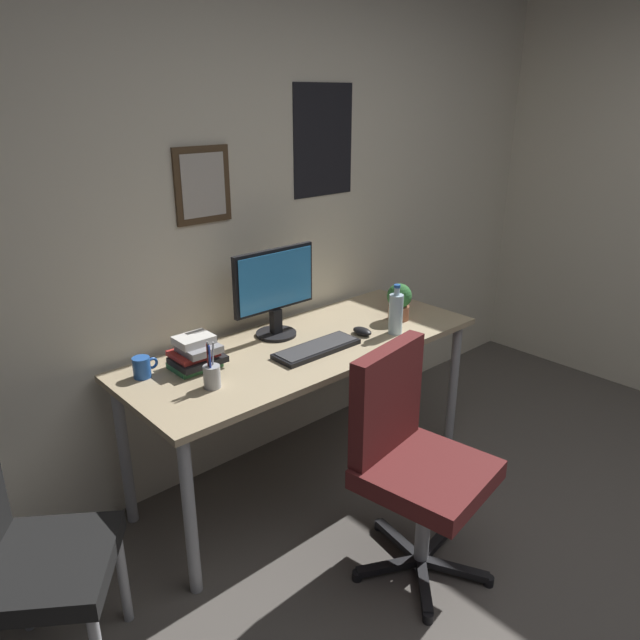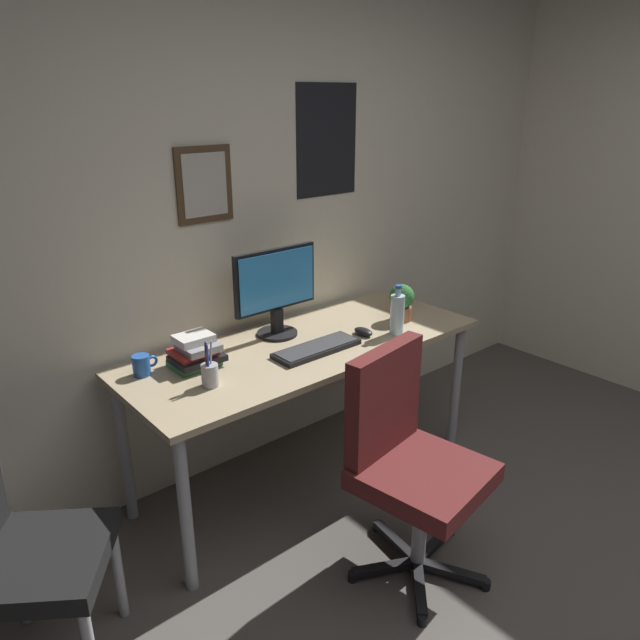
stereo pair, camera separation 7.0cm
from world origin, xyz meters
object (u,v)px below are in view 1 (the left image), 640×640
Objects in this scene: office_chair at (411,453)px; coffee_mug_near at (142,367)px; water_bottle at (396,313)px; pen_cup at (212,375)px; coffee_mug_far at (400,295)px; book_stack_left at (196,354)px; side_chair at (20,552)px; monitor at (275,289)px; potted_plant at (399,300)px; computer_mouse at (362,331)px; keyboard at (317,348)px.

office_chair reaches higher than coffee_mug_near.
water_bottle reaches higher than pen_cup.
coffee_mug_far is 0.55× the size of book_stack_left.
side_chair is 1.90× the size of monitor.
potted_plant is 0.91× the size of book_stack_left.
water_bottle is 1.26× the size of pen_cup.
computer_mouse is 0.55× the size of pen_cup.
keyboard is 2.15× the size of pen_cup.
coffee_mug_far is 0.60× the size of potted_plant.
coffee_mug_far reaches higher than computer_mouse.
monitor is (0.04, 0.91, 0.46)m from office_chair.
pen_cup is 0.21m from book_stack_left.
water_bottle is 2.16× the size of coffee_mug_far.
potted_plant is at bearing -11.26° from coffee_mug_near.
computer_mouse is (0.36, 0.63, 0.24)m from office_chair.
book_stack_left is at bearing 164.77° from computer_mouse.
book_stack_left reaches higher than keyboard.
coffee_mug_near reaches higher than computer_mouse.
book_stack_left is (-1.30, 0.03, 0.01)m from coffee_mug_far.
office_chair is at bearing -136.47° from coffee_mug_far.
monitor is 0.61m from water_bottle.
pen_cup is (-1.00, 0.10, -0.05)m from water_bottle.
monitor reaches higher than coffee_mug_far.
water_bottle reaches higher than book_stack_left.
side_chair is 1.00m from book_stack_left.
water_bottle is at bearing -12.14° from keyboard.
monitor is 0.73m from coffee_mug_near.
book_stack_left is at bearing -17.33° from coffee_mug_near.
pen_cup is at bearing -153.24° from monitor.
monitor is 2.16× the size of book_stack_left.
water_bottle is (0.14, -0.09, 0.09)m from computer_mouse.
keyboard is 0.56m from pen_cup.
water_bottle reaches higher than potted_plant.
monitor reaches higher than office_chair.
water_bottle is at bearing -34.31° from computer_mouse.
monitor is 2.36× the size of potted_plant.
potted_plant is at bearing 44.73° from office_chair.
coffee_mug_far is at bearing -6.59° from monitor.
book_stack_left reaches higher than side_chair.
pen_cup is 0.94× the size of book_stack_left.
coffee_mug_near is at bearing 125.93° from office_chair.
potted_plant is 1.12m from book_stack_left.
side_chair is 2.23m from coffee_mug_far.
office_chair is at bearing -20.26° from side_chair.
side_chair is 1.86m from water_bottle.
pen_cup is (0.17, -0.28, 0.01)m from coffee_mug_near.
book_stack_left is at bearing -172.59° from monitor.
pen_cup is (0.83, 0.15, 0.30)m from side_chair.
coffee_mug_near is at bearing 120.96° from pen_cup.
monitor is at bearing 26.76° from pen_cup.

